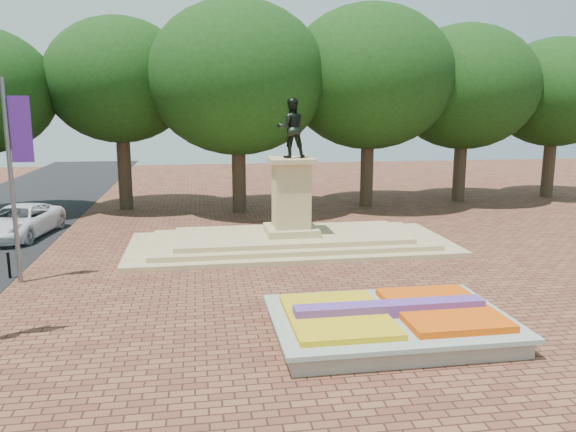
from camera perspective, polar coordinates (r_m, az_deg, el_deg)
The scene contains 5 objects.
ground at distance 17.20m, azimuth 4.80°, elevation -9.56°, with size 90.00×90.00×0.00m, color brown.
flower_bed at distance 15.56m, azimuth 10.37°, elevation -10.49°, with size 6.30×4.30×0.91m.
monument at distance 24.48m, azimuth 0.31°, elevation -1.12°, with size 14.00×6.00×6.40m.
tree_row_back at distance 34.20m, azimuth 1.42°, elevation 12.10°, with size 44.80×8.80×10.43m.
van at distance 29.20m, azimuth -25.63°, elevation -0.50°, with size 2.49×5.39×1.50m, color white.
Camera 1 is at (-3.98, -15.60, 6.04)m, focal length 35.00 mm.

